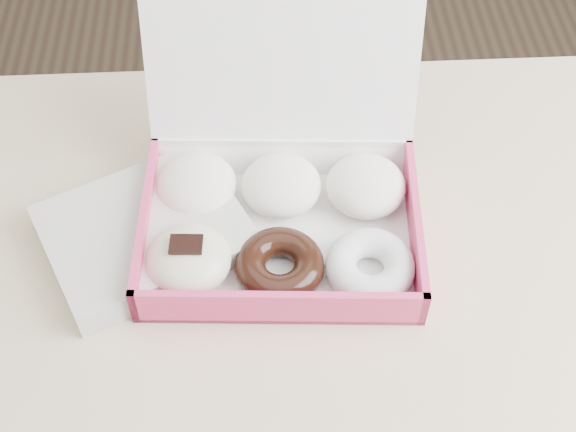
{
  "coord_description": "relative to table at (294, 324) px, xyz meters",
  "views": [
    {
      "loc": [
        -0.03,
        -0.52,
        1.55
      ],
      "look_at": [
        -0.0,
        0.06,
        0.81
      ],
      "focal_mm": 50.0,
      "sensor_mm": 36.0,
      "label": 1
    }
  ],
  "objects": [
    {
      "name": "newspapers",
      "position": [
        -0.18,
        0.08,
        0.1
      ],
      "size": [
        0.29,
        0.27,
        0.04
      ],
      "primitive_type": "cube",
      "rotation": [
        0.0,
        0.0,
        0.45
      ],
      "color": "beige",
      "rests_on": "table"
    },
    {
      "name": "donut_box",
      "position": [
        -0.01,
        0.1,
        0.12
      ],
      "size": [
        0.35,
        0.33,
        0.24
      ],
      "rotation": [
        0.0,
        0.0,
        -0.06
      ],
      "color": "white",
      "rests_on": "table"
    },
    {
      "name": "table",
      "position": [
        0.0,
        0.0,
        0.0
      ],
      "size": [
        1.2,
        0.8,
        0.75
      ],
      "color": "#D3B68A",
      "rests_on": "ground"
    }
  ]
}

